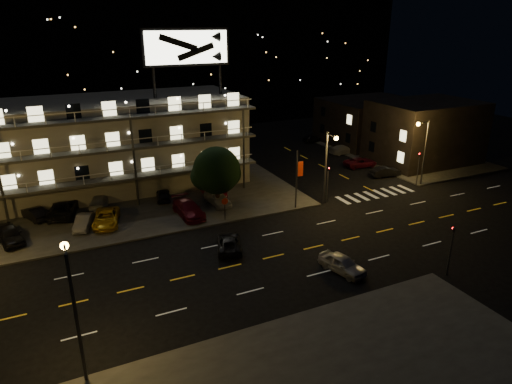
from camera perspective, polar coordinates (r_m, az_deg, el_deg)
name	(u,v)px	position (r m, az deg, el deg)	size (l,w,h in m)	color
ground	(294,252)	(40.07, 4.76, -7.46)	(140.00, 140.00, 0.00)	black
curb_nw	(96,200)	(53.95, -19.39, -0.93)	(44.00, 24.00, 0.15)	#353532
curb_ne	(401,154)	(72.13, 17.70, 4.57)	(16.00, 24.00, 0.15)	#353532
motel	(122,142)	(56.55, -16.43, 5.99)	(28.00, 13.80, 18.10)	gray
side_bldg_front	(424,132)	(68.38, 20.31, 7.04)	(14.06, 10.00, 8.50)	black
side_bldg_back	(369,121)	(77.18, 13.97, 8.57)	(14.06, 12.00, 7.00)	black
hill_backdrop	(99,59)	(100.22, -19.02, 15.39)	(120.00, 25.00, 24.00)	black
streetlight_nc	(328,161)	(48.67, 8.98, 3.82)	(0.44, 1.92, 8.00)	#2D2D30
streetlight_ne	(423,146)	(57.50, 20.19, 5.40)	(1.92, 0.44, 8.00)	#2D2D30
streetlight_s	(74,302)	(26.42, -21.82, -12.67)	(0.44, 1.92, 8.00)	#2D2D30
signal_nw	(328,180)	(50.11, 8.95, 1.44)	(0.20, 0.27, 4.60)	#2D2D30
signal_sw	(451,246)	(38.42, 23.22, -6.19)	(0.20, 0.27, 4.60)	#2D2D30
signal_ne	(419,165)	(58.16, 19.66, 3.17)	(0.27, 0.20, 4.60)	#2D2D30
banner_north	(297,178)	(47.75, 5.17, 1.74)	(0.83, 0.16, 6.40)	#2D2D30
stop_sign	(225,205)	(45.17, -3.92, -1.68)	(0.91, 0.11, 2.61)	#2D2D30
tree	(216,172)	(47.79, -4.99, 2.53)	(5.20, 5.01, 6.55)	black
lot_car_0	(9,235)	(46.44, -28.44, -4.70)	(1.82, 4.52, 1.54)	black
lot_car_1	(83,222)	(46.72, -20.77, -3.53)	(1.30, 3.71, 1.22)	#9C9CA2
lot_car_2	(106,218)	(46.73, -18.21, -3.10)	(2.27, 4.93, 1.37)	gold
lot_car_3	(189,209)	(46.83, -8.43, -2.08)	(2.15, 5.28, 1.53)	#500B17
lot_car_4	(218,198)	(49.38, -4.82, -0.76)	(1.69, 4.21, 1.44)	#9C9CA2
lot_car_5	(34,213)	(50.71, -25.98, -2.39)	(1.35, 3.88, 1.28)	black
lot_car_6	(63,209)	(50.39, -22.96, -1.92)	(2.49, 5.41, 1.50)	black
lot_car_7	(99,201)	(51.38, -18.98, -1.09)	(1.79, 4.40, 1.28)	#9C9CA2
lot_car_8	(163,195)	(51.46, -11.51, -0.34)	(1.46, 3.62, 1.23)	black
lot_car_9	(213,190)	(51.92, -5.43, 0.31)	(1.53, 4.38, 1.44)	#500B17
side_car_0	(385,172)	(60.92, 15.87, 2.47)	(1.39, 3.98, 1.31)	black
side_car_1	(360,162)	(64.21, 12.92, 3.65)	(2.13, 4.63, 1.29)	#500B17
side_car_2	(343,149)	(70.22, 10.80, 5.25)	(1.80, 4.42, 1.28)	#9C9CA2
side_car_3	(313,138)	(76.36, 7.18, 6.68)	(1.49, 3.71, 1.26)	black
road_car_east	(342,264)	(37.33, 10.73, -8.80)	(1.66, 4.12, 1.41)	#9C9CA2
road_car_west	(229,243)	(40.18, -3.44, -6.36)	(2.02, 4.39, 1.22)	black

